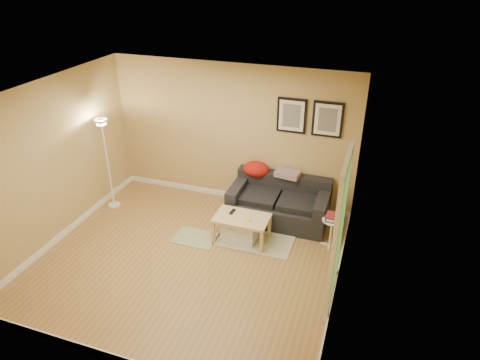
# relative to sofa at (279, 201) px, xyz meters

# --- Properties ---
(floor) EXTENTS (4.50, 4.50, 0.00)m
(floor) POSITION_rel_sofa_xyz_m (-1.04, -1.53, -0.38)
(floor) COLOR olive
(floor) RESTS_ON ground
(ceiling) EXTENTS (4.50, 4.50, 0.00)m
(ceiling) POSITION_rel_sofa_xyz_m (-1.04, -1.53, 2.23)
(ceiling) COLOR white
(ceiling) RESTS_ON wall_back
(wall_back) EXTENTS (4.50, 0.00, 4.50)m
(wall_back) POSITION_rel_sofa_xyz_m (-1.04, 0.47, 0.92)
(wall_back) COLOR tan
(wall_back) RESTS_ON ground
(wall_front) EXTENTS (4.50, 0.00, 4.50)m
(wall_front) POSITION_rel_sofa_xyz_m (-1.04, -3.53, 0.92)
(wall_front) COLOR tan
(wall_front) RESTS_ON ground
(wall_left) EXTENTS (0.00, 4.00, 4.00)m
(wall_left) POSITION_rel_sofa_xyz_m (-3.29, -1.53, 0.92)
(wall_left) COLOR tan
(wall_left) RESTS_ON ground
(wall_right) EXTENTS (0.00, 4.00, 4.00)m
(wall_right) POSITION_rel_sofa_xyz_m (1.21, -1.53, 0.92)
(wall_right) COLOR tan
(wall_right) RESTS_ON ground
(baseboard_back) EXTENTS (4.50, 0.02, 0.10)m
(baseboard_back) POSITION_rel_sofa_xyz_m (-1.04, 0.46, -0.33)
(baseboard_back) COLOR white
(baseboard_back) RESTS_ON ground
(baseboard_front) EXTENTS (4.50, 0.02, 0.10)m
(baseboard_front) POSITION_rel_sofa_xyz_m (-1.04, -3.52, -0.33)
(baseboard_front) COLOR white
(baseboard_front) RESTS_ON ground
(baseboard_left) EXTENTS (0.02, 4.00, 0.10)m
(baseboard_left) POSITION_rel_sofa_xyz_m (-3.28, -1.53, -0.33)
(baseboard_left) COLOR white
(baseboard_left) RESTS_ON ground
(baseboard_right) EXTENTS (0.02, 4.00, 0.10)m
(baseboard_right) POSITION_rel_sofa_xyz_m (1.20, -1.53, -0.33)
(baseboard_right) COLOR white
(baseboard_right) RESTS_ON ground
(sofa) EXTENTS (1.70, 0.90, 0.75)m
(sofa) POSITION_rel_sofa_xyz_m (0.00, 0.00, 0.00)
(sofa) COLOR black
(sofa) RESTS_ON ground
(red_throw) EXTENTS (0.48, 0.36, 0.28)m
(red_throw) POSITION_rel_sofa_xyz_m (-0.52, 0.31, 0.40)
(red_throw) COLOR #B01E10
(red_throw) RESTS_ON sofa
(plaid_throw) EXTENTS (0.45, 0.32, 0.10)m
(plaid_throw) POSITION_rel_sofa_xyz_m (0.06, 0.29, 0.41)
(plaid_throw) COLOR tan
(plaid_throw) RESTS_ON sofa
(framed_print_left) EXTENTS (0.50, 0.04, 0.60)m
(framed_print_left) POSITION_rel_sofa_xyz_m (0.04, 0.45, 1.43)
(framed_print_left) COLOR black
(framed_print_left) RESTS_ON wall_back
(framed_print_right) EXTENTS (0.50, 0.04, 0.60)m
(framed_print_right) POSITION_rel_sofa_xyz_m (0.64, 0.45, 1.43)
(framed_print_right) COLOR black
(framed_print_right) RESTS_ON wall_back
(area_rug) EXTENTS (1.25, 0.85, 0.01)m
(area_rug) POSITION_rel_sofa_xyz_m (-0.21, -0.67, -0.37)
(area_rug) COLOR #BEB897
(area_rug) RESTS_ON ground
(green_runner) EXTENTS (0.70, 0.50, 0.01)m
(green_runner) POSITION_rel_sofa_xyz_m (-1.16, -1.00, -0.37)
(green_runner) COLOR #668C4C
(green_runner) RESTS_ON ground
(coffee_table) EXTENTS (0.93, 0.63, 0.44)m
(coffee_table) POSITION_rel_sofa_xyz_m (-0.42, -0.79, -0.15)
(coffee_table) COLOR #DFC388
(coffee_table) RESTS_ON ground
(remote_control) EXTENTS (0.07, 0.16, 0.02)m
(remote_control) POSITION_rel_sofa_xyz_m (-0.62, -0.70, 0.08)
(remote_control) COLOR black
(remote_control) RESTS_ON coffee_table
(tape_roll) EXTENTS (0.07, 0.07, 0.03)m
(tape_roll) POSITION_rel_sofa_xyz_m (-0.28, -0.85, 0.08)
(tape_roll) COLOR yellow
(tape_roll) RESTS_ON coffee_table
(storage_bin) EXTENTS (0.57, 0.42, 0.35)m
(storage_bin) POSITION_rel_sofa_xyz_m (-0.45, -0.77, -0.20)
(storage_bin) COLOR white
(storage_bin) RESTS_ON ground
(side_table) EXTENTS (0.32, 0.32, 0.50)m
(side_table) POSITION_rel_sofa_xyz_m (0.98, -0.48, -0.13)
(side_table) COLOR white
(side_table) RESTS_ON ground
(book_stack) EXTENTS (0.27, 0.31, 0.08)m
(book_stack) POSITION_rel_sofa_xyz_m (0.97, -0.47, 0.16)
(book_stack) COLOR #335E99
(book_stack) RESTS_ON side_table
(floor_lamp) EXTENTS (0.22, 0.22, 1.72)m
(floor_lamp) POSITION_rel_sofa_xyz_m (-3.04, -0.54, 0.44)
(floor_lamp) COLOR white
(floor_lamp) RESTS_ON ground
(doorway) EXTENTS (0.12, 1.01, 2.13)m
(doorway) POSITION_rel_sofa_xyz_m (1.16, -1.68, 0.65)
(doorway) COLOR white
(doorway) RESTS_ON ground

